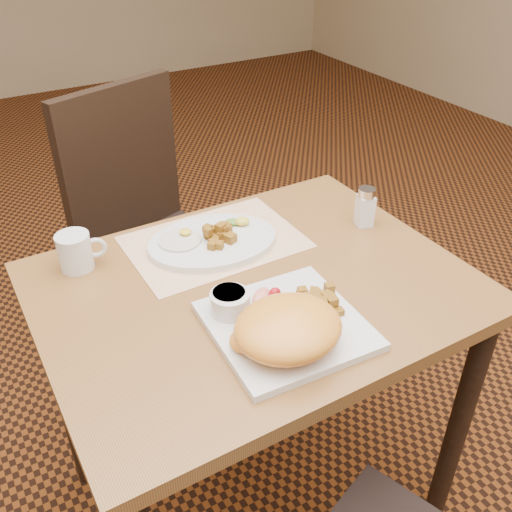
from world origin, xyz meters
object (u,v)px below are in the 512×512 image
Objects in this scene: chair_far at (150,226)px; salt_shaker at (365,206)px; plate_square at (286,325)px; plate_oval at (213,242)px; coffee_mug at (76,251)px; table at (255,322)px.

salt_shaker is at bearing 101.94° from chair_far.
plate_oval reaches higher than plate_square.
coffee_mug is (-0.29, 0.41, 0.03)m from plate_square.
plate_oval is at bearing 93.78° from table.
table is 0.20m from plate_square.
salt_shaker is (0.38, 0.23, 0.04)m from plate_square.
coffee_mug is at bearing 165.26° from salt_shaker.
table is 3.21× the size of plate_square.
plate_square is 0.92× the size of plate_oval.
plate_oval is (-0.02, -0.50, 0.22)m from chair_far.
coffee_mug is (-0.67, 0.18, -0.01)m from salt_shaker.
table is at bearing -86.22° from plate_oval.
salt_shaker is 0.69m from coffee_mug.
table is at bearing -39.08° from coffee_mug.
table is 0.40m from salt_shaker.
coffee_mug is (-0.31, 0.25, 0.15)m from table.
plate_oval is 3.05× the size of salt_shaker.
chair_far is 0.87m from plate_square.
table is at bearing 81.80° from plate_square.
table is 8.51× the size of coffee_mug.
plate_oval is at bearing 69.79° from chair_far.
salt_shaker reaches higher than plate_square.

